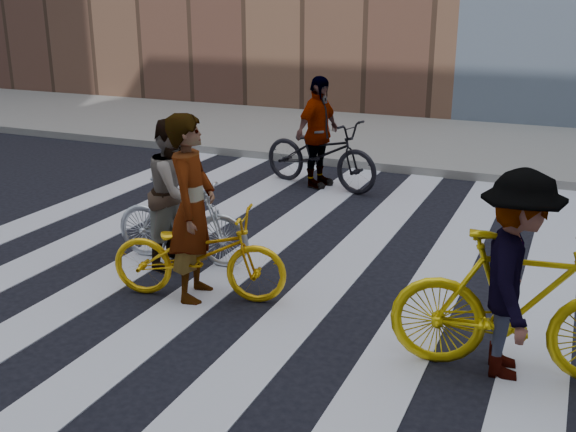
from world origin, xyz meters
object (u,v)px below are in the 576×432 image
Objects in this scene: bike_yellow_left at (199,254)px; rider_mid at (176,192)px; rider_right at (515,276)px; rider_rear at (318,132)px; bike_yellow_right at (519,306)px; bike_silver_mid at (182,221)px; bike_dark_rear at (320,153)px; rider_left at (192,208)px.

bike_yellow_left is 1.07× the size of rider_mid.
bike_yellow_left is 1.12m from rider_mid.
rider_right is 0.96× the size of rider_rear.
rider_right is (3.77, -1.01, 0.01)m from rider_mid.
bike_yellow_right reaches higher than bike_yellow_left.
bike_silver_mid is 0.97× the size of rider_right.
bike_yellow_left is 4.47m from bike_dark_rear.
bike_dark_rear is at bearing -8.71° from bike_yellow_left.
rider_right is (3.04, -0.25, 0.38)m from bike_yellow_left.
bike_silver_mid is (-0.68, 0.76, 0.03)m from bike_yellow_left.
rider_right reaches higher than bike_dark_rear.
bike_dark_rear is 1.11× the size of rider_left.
rider_left is 1.13× the size of rider_mid.
bike_yellow_right is 1.20× the size of rider_mid.
rider_left is 1.03m from rider_mid.
bike_dark_rear reaches higher than bike_silver_mid.
rider_rear is (0.28, 3.69, 0.05)m from rider_mid.
bike_silver_mid is at bearing -170.66° from bike_dark_rear.
rider_rear is (-3.54, 4.70, 0.28)m from bike_yellow_right.
bike_yellow_right is at bearing -108.37° from rider_left.
bike_yellow_right reaches higher than bike_dark_rear.
bike_dark_rear is at bearing -8.15° from bike_silver_mid.
bike_dark_rear is at bearing -8.92° from rider_mid.
rider_mid is at bearing 66.94° from bike_yellow_right.
rider_left is 3.10m from rider_right.
bike_silver_mid is at bearing -169.89° from rider_rear.
rider_left is at bearing 77.14° from rider_right.
bike_dark_rear is 0.34m from rider_rear.
rider_mid is (-0.33, -3.69, 0.29)m from bike_dark_rear.
rider_mid is at bearing 29.93° from bike_yellow_left.
rider_right is (-0.05, 0.00, 0.25)m from bike_yellow_right.
bike_yellow_left is 4.49m from rider_rear.
bike_silver_mid is at bearing -93.80° from rider_mid.
rider_left is (-0.05, 0.00, 0.47)m from bike_yellow_left.
rider_mid is (-0.73, 0.76, 0.37)m from bike_yellow_left.
rider_right is 5.86m from rider_rear.
bike_silver_mid is 0.94× the size of rider_rear.
rider_left is (0.63, -0.76, 0.45)m from bike_silver_mid.
bike_dark_rear is at bearing -76.32° from rider_rear.
rider_mid is at bearing -171.44° from bike_dark_rear.
bike_dark_rear is 3.72m from rider_mid.
bike_yellow_left is 1.02m from bike_silver_mid.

